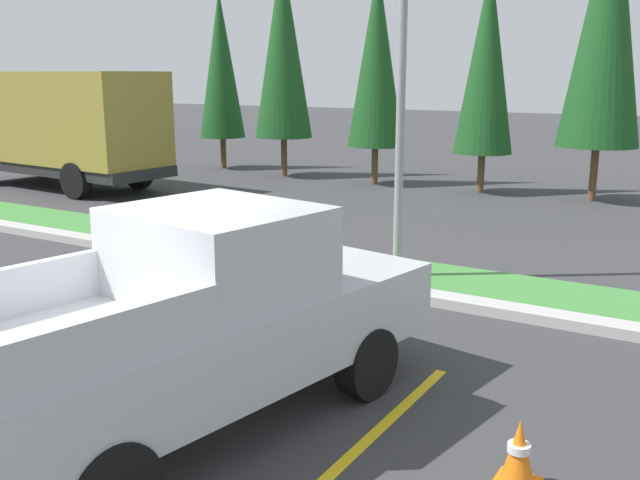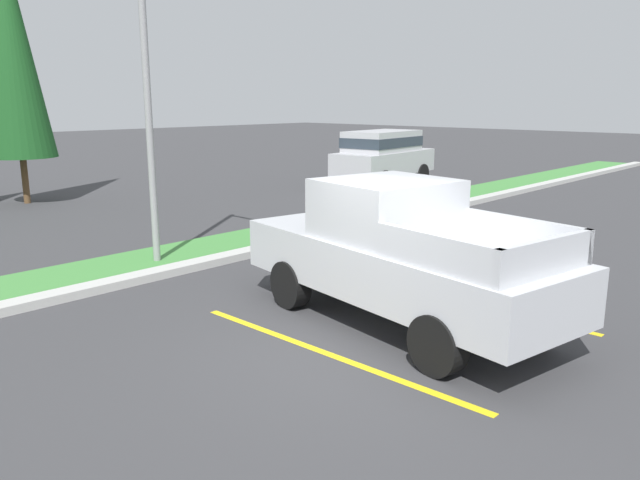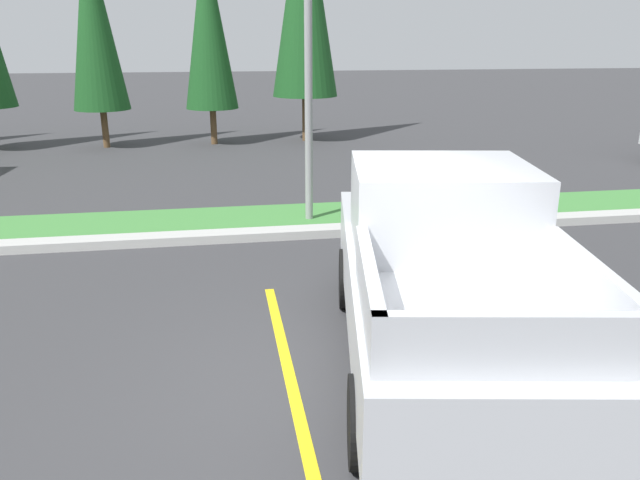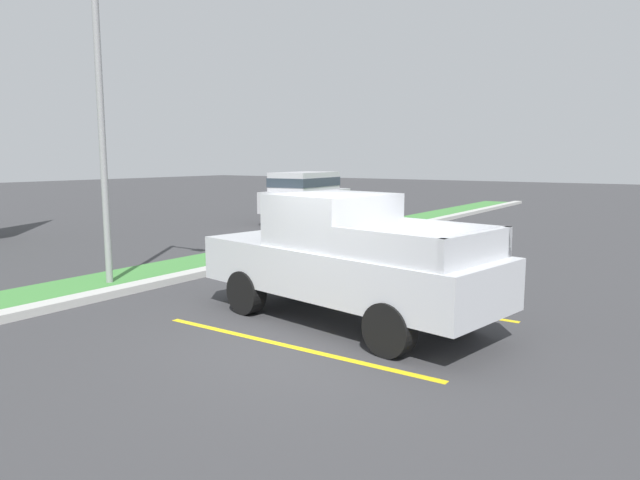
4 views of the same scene
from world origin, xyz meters
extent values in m
plane|color=#38383A|center=(0.00, 0.00, 0.00)|extent=(120.00, 120.00, 0.00)
cube|color=yellow|center=(-0.61, 0.30, 0.00)|extent=(0.12, 4.80, 0.01)
cube|color=yellow|center=(2.49, 0.30, 0.00)|extent=(0.12, 4.80, 0.01)
cube|color=#B2B2AD|center=(0.00, 5.00, 0.07)|extent=(56.00, 0.40, 0.15)
cube|color=#42843D|center=(0.00, 6.10, 0.03)|extent=(56.00, 1.80, 0.06)
cylinder|color=black|center=(0.37, 1.97, 0.38)|extent=(0.41, 0.80, 0.76)
cylinder|color=black|center=(2.05, 1.68, 0.38)|extent=(0.41, 0.80, 0.76)
cylinder|color=black|center=(-0.16, -1.08, 0.38)|extent=(0.41, 0.80, 0.76)
cylinder|color=black|center=(1.52, -1.38, 0.38)|extent=(0.41, 0.80, 0.76)
cube|color=silver|center=(0.94, 0.30, 0.88)|extent=(2.76, 5.45, 0.76)
cube|color=silver|center=(1.00, 0.59, 1.68)|extent=(2.01, 1.88, 0.84)
cube|color=#2D3842|center=(1.14, 1.40, 1.73)|extent=(1.61, 0.34, 0.63)
cube|color=silver|center=(-0.14, -0.99, 1.48)|extent=(0.42, 1.89, 0.44)
cube|color=silver|center=(1.53, -1.28, 1.48)|extent=(0.42, 1.89, 0.44)
cube|color=silver|center=(0.54, -2.02, 1.48)|extent=(1.79, 0.41, 0.44)
cube|color=silver|center=(1.38, 2.81, 0.64)|extent=(1.81, 0.47, 0.28)
cylinder|color=black|center=(13.98, 10.52, 0.40)|extent=(0.82, 0.34, 0.80)
cylinder|color=black|center=(14.14, 8.82, 0.40)|extent=(0.82, 0.34, 0.80)
cylinder|color=black|center=(11.19, 10.25, 0.40)|extent=(0.82, 0.34, 0.80)
cylinder|color=black|center=(11.36, 8.56, 0.40)|extent=(0.82, 0.34, 0.80)
cube|color=#B2B2B7|center=(12.67, 9.54, 0.92)|extent=(4.75, 2.27, 0.84)
cube|color=#B2B2B7|center=(12.52, 9.52, 1.72)|extent=(3.25, 1.97, 0.76)
cube|color=#2D3842|center=(12.52, 9.52, 1.70)|extent=(3.29, 2.01, 0.36)
cylinder|color=gray|center=(0.43, 5.90, 3.35)|extent=(0.14, 0.14, 6.71)
cylinder|color=brown|center=(1.75, 15.45, 0.73)|extent=(0.20, 0.20, 1.46)
cone|color=#194C1E|center=(1.75, 15.45, 4.79)|extent=(2.11, 2.11, 6.65)
cube|color=orange|center=(3.90, 0.80, 0.02)|extent=(0.36, 0.36, 0.04)
cone|color=orange|center=(3.90, 0.80, 0.32)|extent=(0.28, 0.28, 0.56)
cylinder|color=white|center=(3.90, 0.80, 0.35)|extent=(0.19, 0.19, 0.07)
camera|label=1|loc=(5.22, -4.57, 3.32)|focal=40.14mm
camera|label=2|loc=(-6.17, -4.79, 3.22)|focal=34.85mm
camera|label=3|loc=(-1.23, -5.24, 3.31)|focal=34.95mm
camera|label=4|loc=(-6.89, -4.56, 2.68)|focal=32.19mm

